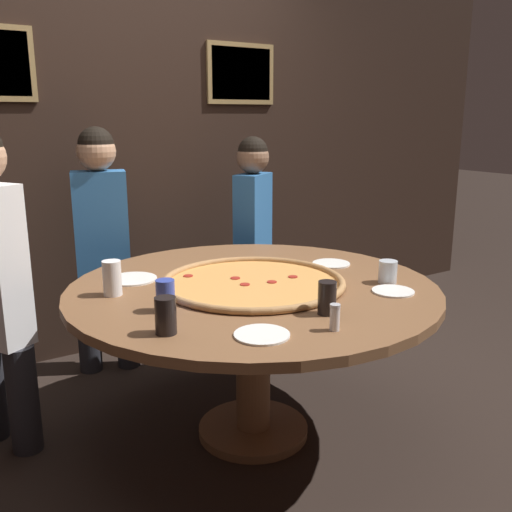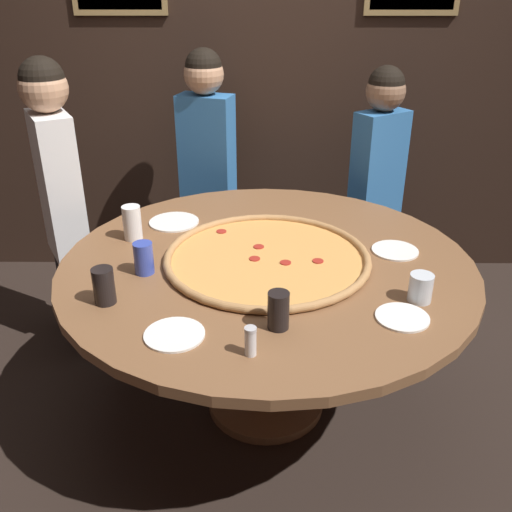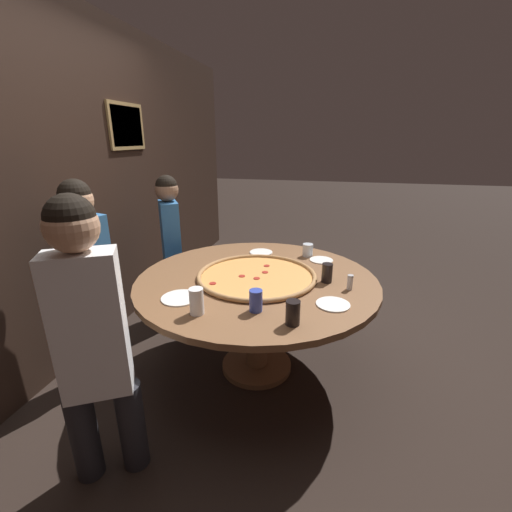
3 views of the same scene
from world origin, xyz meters
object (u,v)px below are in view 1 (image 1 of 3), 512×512
Objects in this scene: drink_cup_front_edge at (327,298)px; white_plate_beside_cup at (132,279)px; drink_cup_near_right at (166,316)px; white_plate_left_side at (262,335)px; diner_far_right at (102,237)px; dining_table at (253,311)px; condiment_shaker at (335,317)px; diner_side_right at (253,230)px; white_plate_near_front at (393,291)px; giant_pizza at (253,282)px; drink_cup_far_left at (165,296)px; drink_cup_centre_back at (388,272)px; drink_cup_near_left at (112,278)px; white_plate_far_back at (331,264)px.

drink_cup_front_edge is 0.96m from white_plate_beside_cup.
drink_cup_near_right is 0.34m from white_plate_left_side.
white_plate_beside_cup is 0.91m from white_plate_left_side.
drink_cup_front_edge is 0.09× the size of diner_far_right.
condiment_shaker is (-0.06, -0.62, 0.17)m from dining_table.
white_plate_near_front is at bearing 50.27° from diner_side_right.
giant_pizza is 6.62× the size of drink_cup_far_left.
white_plate_near_front and white_plate_beside_cup have the same top height.
drink_cup_centre_back is 0.82× the size of drink_cup_far_left.
dining_table is 12.51× the size of drink_cup_near_right.
drink_cup_front_edge is (0.03, -0.47, 0.19)m from dining_table.
drink_cup_near_left is at bearing 108.68° from drink_cup_far_left.
diner_far_right reaches higher than white_plate_near_front.
condiment_shaker is at bearing -51.29° from drink_cup_far_left.
drink_cup_front_edge is at bearing -61.84° from white_plate_beside_cup.
white_plate_near_front is (0.45, -0.42, 0.13)m from dining_table.
drink_cup_near_left reaches higher than giant_pizza.
drink_cup_front_edge is at bearing -86.43° from giant_pizza.
drink_cup_far_left is 0.46m from white_plate_left_side.
condiment_shaker is at bearing 115.82° from diner_far_right.
drink_cup_far_left is at bearing 168.79° from drink_cup_centre_back.
white_plate_far_back is at bearing 9.13° from giant_pizza.
diner_side_right reaches higher than drink_cup_front_edge.
diner_side_right is (0.16, 1.37, 0.02)m from white_plate_near_front.
drink_cup_near_left reaches higher than white_plate_left_side.
white_plate_left_side is 1.73m from diner_side_right.
diner_far_right reaches higher than drink_cup_near_left.
drink_cup_near_right reaches higher than drink_cup_far_left.
drink_cup_near_right is at bearing 96.99° from diner_far_right.
drink_cup_near_left is at bearing -131.33° from white_plate_beside_cup.
diner_side_right reaches higher than white_plate_beside_cup.
drink_cup_centre_back is 0.08× the size of diner_side_right.
drink_cup_near_left is (-0.58, 0.20, 0.06)m from giant_pizza.
drink_cup_front_edge reaches higher than giant_pizza.
drink_cup_near_right is at bearing 149.74° from condiment_shaker.
drink_cup_centre_back is 0.57× the size of white_plate_near_front.
dining_table is at bearing 12.39° from drink_cup_far_left.
white_plate_near_front is at bearing -42.33° from white_plate_beside_cup.
condiment_shaker is (0.52, -0.82, -0.03)m from drink_cup_near_left.
white_plate_left_side is (0.17, -0.42, -0.06)m from drink_cup_far_left.
drink_cup_near_left is at bearing 110.63° from white_plate_left_side.
drink_cup_far_left reaches higher than condiment_shaker.
dining_table is 8.44× the size of white_plate_left_side.
condiment_shaker is at bearing -69.78° from white_plate_beside_cup.
drink_cup_near_right is 0.71m from white_plate_beside_cup.
drink_cup_near_left is 0.11× the size of diner_side_right.
drink_cup_front_edge is 1.54m from diner_side_right.
white_plate_far_back is 0.98× the size of white_plate_left_side.
dining_table is 0.63m from white_plate_near_front.
diner_far_right is at bearing 117.33° from white_plate_near_front.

